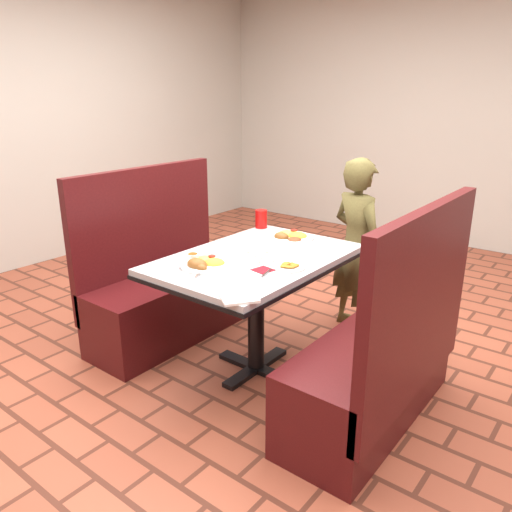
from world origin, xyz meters
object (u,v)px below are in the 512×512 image
object	(u,v)px
dining_table	(256,272)
booth_bench_left	(166,291)
diner_person	(357,246)
red_tumbler	(261,219)
booth_bench_right	(379,364)
plantain_plate	(289,267)
near_dinner_plate	(205,261)
far_dinner_plate	(291,235)

from	to	relation	value
dining_table	booth_bench_left	distance (m)	0.86
diner_person	red_tumbler	distance (m)	0.70
booth_bench_left	booth_bench_right	xyz separation A→B (m)	(1.60, 0.00, 0.00)
plantain_plate	near_dinner_plate	bearing A→B (deg)	-145.91
dining_table	diner_person	distance (m)	0.94
booth_bench_right	plantain_plate	world-z (taller)	booth_bench_right
far_dinner_plate	booth_bench_left	bearing A→B (deg)	-151.64
diner_person	red_tumbler	size ratio (longest dim) A/B	9.94
dining_table	far_dinner_plate	xyz separation A→B (m)	(-0.04, 0.41, 0.12)
booth_bench_right	far_dinner_plate	bearing A→B (deg)	153.85
far_dinner_plate	booth_bench_right	bearing A→B (deg)	-26.15
booth_bench_right	red_tumbler	world-z (taller)	booth_bench_right
far_dinner_plate	red_tumbler	distance (m)	0.34
dining_table	plantain_plate	xyz separation A→B (m)	(0.27, -0.06, 0.11)
diner_person	far_dinner_plate	bearing A→B (deg)	87.77
dining_table	near_dinner_plate	distance (m)	0.36
diner_person	near_dinner_plate	bearing A→B (deg)	97.76
booth_bench_right	near_dinner_plate	xyz separation A→B (m)	(-0.91, -0.32, 0.45)
booth_bench_left	near_dinner_plate	world-z (taller)	booth_bench_left
dining_table	booth_bench_right	xyz separation A→B (m)	(0.80, 0.00, -0.32)
booth_bench_left	far_dinner_plate	size ratio (longest dim) A/B	4.03
near_dinner_plate	far_dinner_plate	size ratio (longest dim) A/B	0.93
red_tumbler	booth_bench_left	bearing A→B (deg)	-130.22
booth_bench_left	red_tumbler	distance (m)	0.83
diner_person	near_dinner_plate	xyz separation A→B (m)	(-0.29, -1.24, 0.16)
plantain_plate	dining_table	bearing A→B (deg)	168.12
booth_bench_right	far_dinner_plate	distance (m)	1.03
diner_person	plantain_plate	xyz separation A→B (m)	(0.09, -0.98, 0.14)
booth_bench_left	red_tumbler	xyz separation A→B (m)	(0.44, 0.52, 0.48)
booth_bench_left	far_dinner_plate	xyz separation A→B (m)	(0.76, 0.41, 0.45)
booth_bench_right	far_dinner_plate	world-z (taller)	booth_bench_right
near_dinner_plate	diner_person	bearing A→B (deg)	76.88
dining_table	booth_bench_right	bearing A→B (deg)	0.00
plantain_plate	red_tumbler	size ratio (longest dim) A/B	1.36
far_dinner_plate	dining_table	bearing A→B (deg)	-84.75
dining_table	far_dinner_plate	bearing A→B (deg)	95.25
booth_bench_left	booth_bench_right	distance (m)	1.60
dining_table	booth_bench_left	size ratio (longest dim) A/B	1.01
plantain_plate	diner_person	bearing A→B (deg)	95.38
near_dinner_plate	far_dinner_plate	distance (m)	0.73
booth_bench_left	near_dinner_plate	bearing A→B (deg)	-24.53
dining_table	far_dinner_plate	distance (m)	0.43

